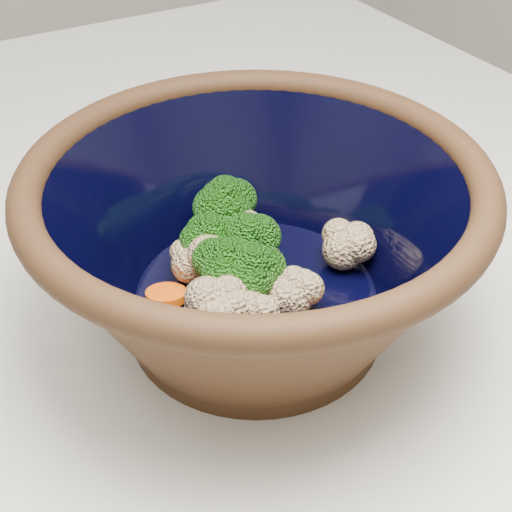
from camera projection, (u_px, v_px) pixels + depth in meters
mixing_bowl at (256, 241)px, 0.48m from camera, size 0.36×0.36×0.13m
vegetable_pile at (237, 257)px, 0.50m from camera, size 0.16×0.17×0.06m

